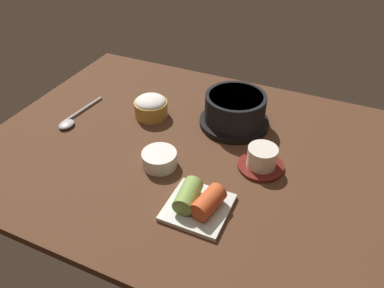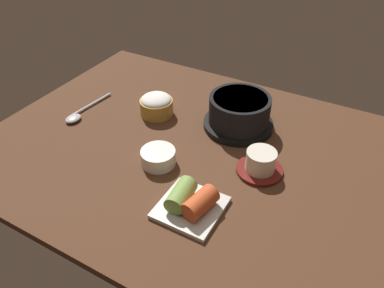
{
  "view_description": "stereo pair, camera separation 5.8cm",
  "coord_description": "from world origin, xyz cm",
  "px_view_note": "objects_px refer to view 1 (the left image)",
  "views": [
    {
      "loc": [
        30.15,
        -64.76,
        58.85
      ],
      "look_at": [
        2.0,
        -2.0,
        5.0
      ],
      "focal_mm": 34.5,
      "sensor_mm": 36.0,
      "label": 1
    },
    {
      "loc": [
        35.36,
        -62.15,
        58.85
      ],
      "look_at": [
        2.0,
        -2.0,
        5.0
      ],
      "focal_mm": 34.5,
      "sensor_mm": 36.0,
      "label": 2
    }
  ],
  "objects_px": {
    "tea_cup_with_saucer": "(262,159)",
    "spoon": "(72,120)",
    "kimchi_plate": "(198,202)",
    "rice_bowl": "(151,106)",
    "banchan_cup_center": "(159,159)",
    "stone_pot": "(235,110)"
  },
  "relations": [
    {
      "from": "tea_cup_with_saucer",
      "to": "spoon",
      "type": "height_order",
      "value": "tea_cup_with_saucer"
    },
    {
      "from": "tea_cup_with_saucer",
      "to": "kimchi_plate",
      "type": "xyz_separation_m",
      "value": [
        -0.08,
        -0.18,
        -0.0
      ]
    },
    {
      "from": "stone_pot",
      "to": "spoon",
      "type": "relative_size",
      "value": 1.02
    },
    {
      "from": "kimchi_plate",
      "to": "rice_bowl",
      "type": "bearing_deg",
      "value": 134.06
    },
    {
      "from": "banchan_cup_center",
      "to": "kimchi_plate",
      "type": "bearing_deg",
      "value": -33.29
    },
    {
      "from": "spoon",
      "to": "banchan_cup_center",
      "type": "bearing_deg",
      "value": -11.4
    },
    {
      "from": "stone_pot",
      "to": "banchan_cup_center",
      "type": "distance_m",
      "value": 0.25
    },
    {
      "from": "banchan_cup_center",
      "to": "stone_pot",
      "type": "bearing_deg",
      "value": 65.68
    },
    {
      "from": "banchan_cup_center",
      "to": "spoon",
      "type": "height_order",
      "value": "banchan_cup_center"
    },
    {
      "from": "tea_cup_with_saucer",
      "to": "spoon",
      "type": "distance_m",
      "value": 0.52
    },
    {
      "from": "banchan_cup_center",
      "to": "kimchi_plate",
      "type": "xyz_separation_m",
      "value": [
        0.14,
        -0.09,
        0.0
      ]
    },
    {
      "from": "stone_pot",
      "to": "tea_cup_with_saucer",
      "type": "bearing_deg",
      "value": -51.14
    },
    {
      "from": "stone_pot",
      "to": "kimchi_plate",
      "type": "bearing_deg",
      "value": -84.18
    },
    {
      "from": "tea_cup_with_saucer",
      "to": "kimchi_plate",
      "type": "bearing_deg",
      "value": -114.82
    },
    {
      "from": "rice_bowl",
      "to": "banchan_cup_center",
      "type": "relative_size",
      "value": 1.12
    },
    {
      "from": "stone_pot",
      "to": "kimchi_plate",
      "type": "relative_size",
      "value": 1.47
    },
    {
      "from": "tea_cup_with_saucer",
      "to": "kimchi_plate",
      "type": "relative_size",
      "value": 0.85
    },
    {
      "from": "spoon",
      "to": "tea_cup_with_saucer",
      "type": "bearing_deg",
      "value": 2.88
    },
    {
      "from": "rice_bowl",
      "to": "kimchi_plate",
      "type": "distance_m",
      "value": 0.37
    },
    {
      "from": "tea_cup_with_saucer",
      "to": "spoon",
      "type": "relative_size",
      "value": 0.59
    },
    {
      "from": "stone_pot",
      "to": "rice_bowl",
      "type": "height_order",
      "value": "stone_pot"
    },
    {
      "from": "rice_bowl",
      "to": "tea_cup_with_saucer",
      "type": "bearing_deg",
      "value": -14.51
    }
  ]
}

